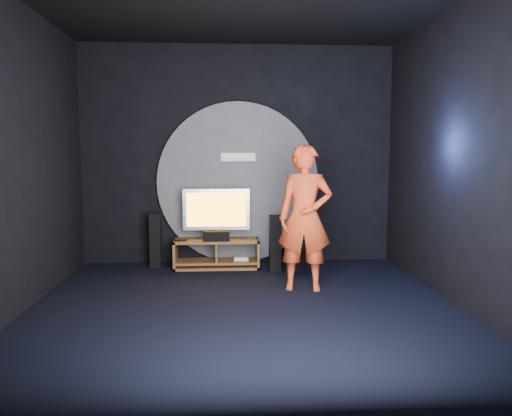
{
  "coord_description": "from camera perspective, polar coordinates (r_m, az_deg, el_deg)",
  "views": [
    {
      "loc": [
        -0.22,
        -5.61,
        1.81
      ],
      "look_at": [
        0.2,
        1.05,
        1.05
      ],
      "focal_mm": 35.0,
      "sensor_mm": 36.0,
      "label": 1
    }
  ],
  "objects": [
    {
      "name": "right_wall",
      "position": [
        6.24,
        22.34,
        5.46
      ],
      "size": [
        0.04,
        5.0,
        3.5
      ],
      "primitive_type": "cube",
      "color": "black",
      "rests_on": "ground"
    },
    {
      "name": "left_wall",
      "position": [
        6.06,
        -25.85,
        5.28
      ],
      "size": [
        0.04,
        5.0,
        3.5
      ],
      "primitive_type": "cube",
      "color": "black",
      "rests_on": "ground"
    },
    {
      "name": "back_wall",
      "position": [
        8.12,
        -2.08,
        6.06
      ],
      "size": [
        5.0,
        0.04,
        3.5
      ],
      "primitive_type": "cube",
      "color": "black",
      "rests_on": "ground"
    },
    {
      "name": "wall_disc_panel",
      "position": [
        8.08,
        -2.06,
        2.88
      ],
      "size": [
        2.6,
        0.11,
        2.6
      ],
      "color": "#515156",
      "rests_on": "ground"
    },
    {
      "name": "center_speaker",
      "position": [
        7.63,
        -4.56,
        -3.23
      ],
      "size": [
        0.4,
        0.15,
        0.15
      ],
      "primitive_type": "cube",
      "color": "black",
      "rests_on": "media_console"
    },
    {
      "name": "media_console",
      "position": [
        7.83,
        -4.46,
        -5.43
      ],
      "size": [
        1.32,
        0.45,
        0.45
      ],
      "color": "brown",
      "rests_on": "ground"
    },
    {
      "name": "remote",
      "position": [
        7.69,
        -8.62,
        -3.68
      ],
      "size": [
        0.18,
        0.05,
        0.02
      ],
      "primitive_type": "cube",
      "color": "black",
      "rests_on": "media_console"
    },
    {
      "name": "subwoofer",
      "position": [
        7.72,
        4.3,
        -5.92
      ],
      "size": [
        0.28,
        0.28,
        0.3
      ],
      "primitive_type": "cube",
      "color": "black",
      "rests_on": "ground"
    },
    {
      "name": "floor",
      "position": [
        5.9,
        -1.34,
        -11.37
      ],
      "size": [
        5.0,
        5.0,
        0.0
      ],
      "primitive_type": "plane",
      "color": "black",
      "rests_on": "ground"
    },
    {
      "name": "tower_speaker_left",
      "position": [
        8.02,
        -11.42,
        -3.57
      ],
      "size": [
        0.17,
        0.19,
        0.85
      ],
      "primitive_type": "cube",
      "color": "black",
      "rests_on": "ground"
    },
    {
      "name": "player",
      "position": [
        6.52,
        5.61,
        -1.09
      ],
      "size": [
        0.76,
        0.57,
        1.91
      ],
      "primitive_type": "imported",
      "rotation": [
        0.0,
        0.0,
        -0.17
      ],
      "color": "#F24C21",
      "rests_on": "ground"
    },
    {
      "name": "front_wall",
      "position": [
        3.12,
        0.43,
        5.41
      ],
      "size": [
        5.0,
        0.04,
        3.5
      ],
      "primitive_type": "cube",
      "color": "black",
      "rests_on": "ground"
    },
    {
      "name": "tv",
      "position": [
        7.79,
        -4.56,
        -0.41
      ],
      "size": [
        1.04,
        0.22,
        0.78
      ],
      "color": "silver",
      "rests_on": "media_console"
    },
    {
      "name": "tower_speaker_right",
      "position": [
        7.54,
        2.2,
        -4.08
      ],
      "size": [
        0.17,
        0.19,
        0.85
      ],
      "primitive_type": "cube",
      "color": "black",
      "rests_on": "ground"
    }
  ]
}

